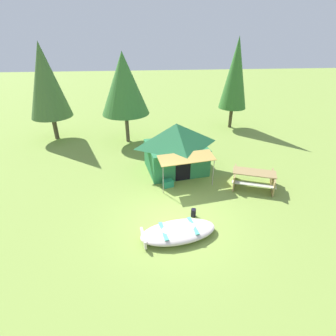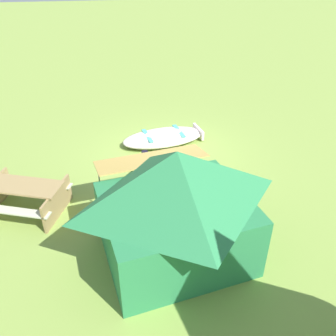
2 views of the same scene
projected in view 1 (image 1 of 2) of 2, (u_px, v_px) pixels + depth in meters
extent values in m
plane|color=olive|center=(176.00, 220.00, 10.77)|extent=(80.00, 80.00, 0.00)
ellipsoid|color=silver|center=(178.00, 232.00, 9.85)|extent=(3.01, 1.78, 0.40)
ellipsoid|color=#504948|center=(178.00, 231.00, 9.83)|extent=(2.76, 1.59, 0.14)
cube|color=teal|center=(193.00, 226.00, 9.90)|extent=(0.31, 1.00, 0.04)
cube|color=teal|center=(163.00, 231.00, 9.64)|extent=(0.31, 1.00, 0.04)
cube|color=silver|center=(143.00, 238.00, 9.54)|extent=(0.23, 0.83, 0.31)
cube|color=#287744|center=(176.00, 157.00, 14.19)|extent=(3.33, 2.94, 1.43)
pyramid|color=#287744|center=(176.00, 134.00, 13.58)|extent=(3.59, 3.17, 1.15)
cube|color=black|center=(183.00, 170.00, 13.20)|extent=(0.75, 0.17, 1.14)
cube|color=tan|center=(187.00, 158.00, 12.40)|extent=(2.76, 1.37, 0.18)
cylinder|color=gray|center=(213.00, 173.00, 12.74)|extent=(0.04, 0.04, 1.36)
cylinder|color=gray|center=(163.00, 180.00, 12.16)|extent=(0.04, 0.04, 1.36)
cube|color=#997E4D|center=(254.00, 172.00, 12.62)|extent=(2.10, 1.38, 0.04)
cube|color=beige|center=(253.00, 172.00, 13.28)|extent=(1.93, 0.91, 0.04)
cube|color=beige|center=(254.00, 184.00, 12.26)|extent=(1.93, 0.91, 0.04)
cube|color=#997E4D|center=(273.00, 182.00, 12.61)|extent=(0.55, 1.39, 0.75)
cube|color=#997E4D|center=(234.00, 177.00, 13.01)|extent=(0.55, 1.39, 0.75)
cube|color=#22805A|center=(168.00, 183.00, 12.92)|extent=(0.56, 0.49, 0.34)
cylinder|color=black|center=(193.00, 213.00, 10.89)|extent=(0.25, 0.25, 0.34)
cylinder|color=#4C4330|center=(55.00, 128.00, 18.10)|extent=(0.29, 0.29, 1.57)
cone|color=#456B34|center=(46.00, 81.00, 16.66)|extent=(2.61, 2.61, 4.54)
cylinder|color=#433C25|center=(231.00, 117.00, 20.15)|extent=(0.24, 0.24, 1.51)
cone|color=#36702D|center=(236.00, 74.00, 18.66)|extent=(1.98, 1.98, 4.79)
cylinder|color=brown|center=(127.00, 127.00, 17.61)|extent=(0.24, 0.24, 1.90)
cone|color=#3C7833|center=(124.00, 84.00, 16.29)|extent=(2.98, 2.98, 3.69)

